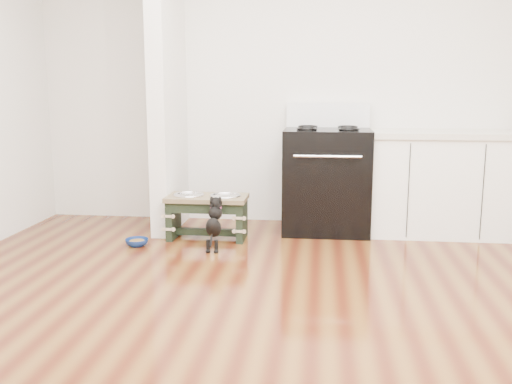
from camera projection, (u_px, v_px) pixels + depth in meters
The scene contains 8 objects.
ground at pixel (281, 326), 3.12m from camera, with size 5.00×5.00×0.00m, color #461A0C.
room_shell at pixel (283, 19), 2.83m from camera, with size 5.00×5.00×5.00m.
partition_wall at pixel (167, 80), 5.06m from camera, with size 0.15×0.80×2.70m, color silver.
oven_range at pixel (327, 178), 5.11m from camera, with size 0.76×0.69×1.14m.
cabinet_run at pixel (438, 183), 5.02m from camera, with size 1.24×0.64×0.91m.
dog_feeder at pixel (207, 208), 4.87m from camera, with size 0.68×0.36×0.39m.
puppy at pixel (214, 222), 4.55m from camera, with size 0.12×0.35×0.42m.
floor_bowl at pixel (137, 242), 4.68m from camera, with size 0.23×0.23×0.06m.
Camera 1 is at (0.21, -2.93, 1.29)m, focal length 40.00 mm.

